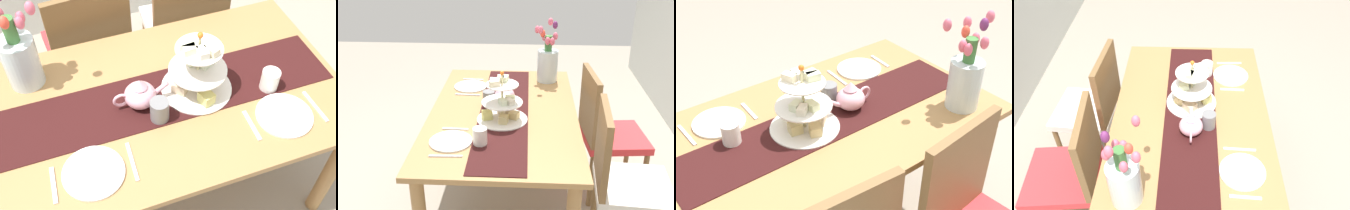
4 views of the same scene
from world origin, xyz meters
TOP-DOWN VIEW (x-y plane):
  - ground_plane at (0.00, 0.00)m, footprint 8.00×8.00m
  - dining_table at (0.00, 0.00)m, footprint 1.48×0.90m
  - chair_left at (-0.22, 0.68)m, footprint 0.46×0.46m
  - chair_right at (0.34, 0.68)m, footprint 0.45×0.45m
  - table_runner at (0.00, 0.01)m, footprint 1.42×0.30m
  - tiered_cake_stand at (0.12, -0.00)m, footprint 0.30×0.30m
  - teapot at (-0.13, 0.00)m, footprint 0.24×0.13m
  - tulip_vase at (-0.54, 0.29)m, footprint 0.21×0.17m
  - dinner_plate_left at (-0.38, -0.26)m, footprint 0.23×0.23m
  - fork_left at (-0.53, -0.26)m, footprint 0.02×0.15m
  - knife_left at (-0.24, -0.26)m, footprint 0.02×0.17m
  - dinner_plate_right at (0.40, -0.26)m, footprint 0.23×0.23m
  - fork_right at (0.25, -0.26)m, footprint 0.02×0.15m
  - knife_right at (0.54, -0.26)m, footprint 0.02×0.17m
  - mug_grey at (-0.07, -0.10)m, footprint 0.08×0.08m
  - mug_white_text at (0.41, -0.10)m, footprint 0.08×0.08m

SIDE VIEW (x-z plane):
  - ground_plane at x=0.00m, z-range 0.00..0.00m
  - chair_left at x=-0.22m, z-range 0.05..0.96m
  - chair_right at x=0.34m, z-range 0.05..0.96m
  - dining_table at x=0.00m, z-range 0.26..0.98m
  - table_runner at x=0.00m, z-range 0.73..0.73m
  - fork_left at x=-0.53m, z-range 0.73..0.73m
  - knife_left at x=-0.24m, z-range 0.73..0.73m
  - fork_right at x=0.25m, z-range 0.73..0.73m
  - knife_right at x=0.54m, z-range 0.73..0.73m
  - dinner_plate_left at x=-0.38m, z-range 0.73..0.74m
  - dinner_plate_right at x=0.40m, z-range 0.73..0.74m
  - mug_white_text at x=0.41m, z-range 0.73..0.82m
  - mug_grey at x=-0.07m, z-range 0.73..0.82m
  - teapot at x=-0.13m, z-range 0.72..0.85m
  - tiered_cake_stand at x=0.12m, z-range 0.67..0.97m
  - tulip_vase at x=-0.54m, z-range 0.65..1.10m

